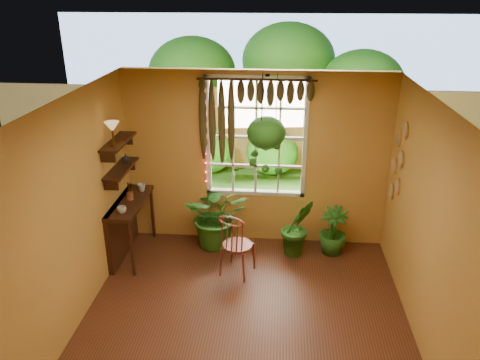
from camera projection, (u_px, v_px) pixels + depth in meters
The scene contains 23 objects.
floor at pixel (243, 332), 5.54m from camera, with size 4.50×4.50×0.00m, color #592C19.
ceiling at pixel (244, 109), 4.50m from camera, with size 4.50×4.50×0.00m, color silver.
wall_back at pixel (256, 160), 7.09m from camera, with size 4.00×4.00×0.00m, color #C59143.
wall_left at pixel (64, 224), 5.19m from camera, with size 4.50×4.50×0.00m, color #C59143.
wall_right at pixel (435, 240), 4.86m from camera, with size 4.50×4.50×0.00m, color #C59143.
window at pixel (256, 137), 6.99m from camera, with size 1.52×0.10×1.86m.
valance_vine at pixel (250, 101), 6.66m from camera, with size 1.70×0.12×1.10m.
string_lights at pixel (205, 135), 6.94m from camera, with size 0.03×0.03×1.54m, color #FF2633, non-canonical shape.
wall_plates at pixel (398, 162), 6.43m from camera, with size 0.04×0.32×1.10m, color #EDE6C2, non-canonical shape.
counter_ledge at pixel (125, 222), 6.96m from camera, with size 0.40×1.20×0.90m.
shelf_lower at pixel (121, 169), 6.63m from camera, with size 0.25×0.90×0.04m, color #341A0E.
shelf_upper at pixel (118, 142), 6.47m from camera, with size 0.25×0.90×0.04m, color #341A0E.
backyard at pixel (276, 97), 11.35m from camera, with size 14.00×10.00×12.00m.
windsor_chair at pixel (237, 253), 6.56m from camera, with size 0.54×0.55×1.12m.
potted_plant_left at pixel (217, 214), 7.21m from camera, with size 0.97×0.84×1.07m, color #225516.
potted_plant_mid at pixel (297, 227), 7.00m from camera, with size 0.50×0.40×0.90m, color #225516.
potted_plant_right at pixel (333, 231), 7.06m from camera, with size 0.42×0.42×0.75m, color #225516.
hanging_basket at pixel (266, 136), 6.64m from camera, with size 0.55×0.55×1.45m.
cup_a at pixel (122, 210), 6.43m from camera, with size 0.12×0.12×0.10m, color silver.
cup_b at pixel (142, 187), 7.11m from camera, with size 0.12×0.12×0.11m, color beige.
brush_jar at pixel (130, 191), 6.80m from camera, with size 0.09×0.09×0.34m.
shelf_vase at pixel (126, 158), 6.79m from camera, with size 0.12×0.12×0.13m, color #B2AD99.
tiffany_lamp at pixel (112, 128), 6.17m from camera, with size 0.20×0.20×0.33m.
Camera 1 is at (0.35, -4.41, 3.80)m, focal length 35.00 mm.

